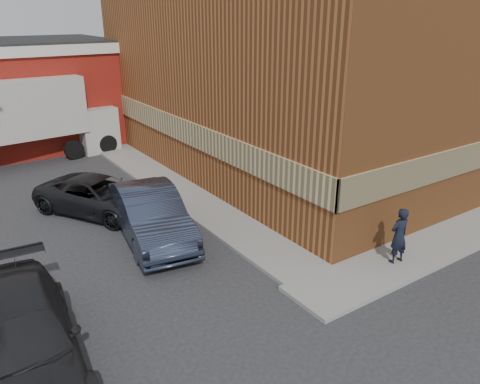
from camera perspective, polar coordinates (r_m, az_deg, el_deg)
ground at (r=13.23m, az=6.41°, el=-11.13°), size 90.00×90.00×0.00m
brick_building at (r=23.68m, az=8.63°, el=15.31°), size 14.25×18.25×9.36m
sidewalk_south at (r=18.10m, az=26.87°, el=-3.92°), size 16.00×1.80×0.12m
sidewalk_west at (r=20.37m, az=-8.78°, el=0.94°), size 1.80×18.00×0.12m
man at (r=14.35m, az=18.81°, el=-5.05°), size 0.66×0.47×1.70m
sedan at (r=15.51m, az=-10.82°, el=-2.72°), size 2.60×5.39×1.71m
suv_a at (r=18.00m, az=-16.76°, el=-0.43°), size 4.44×5.35×1.36m
suv_b at (r=10.86m, az=-25.43°, el=-16.20°), size 2.76×5.84×1.65m
box_truck at (r=25.24m, az=-24.21°, el=8.68°), size 8.42×3.22×4.06m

